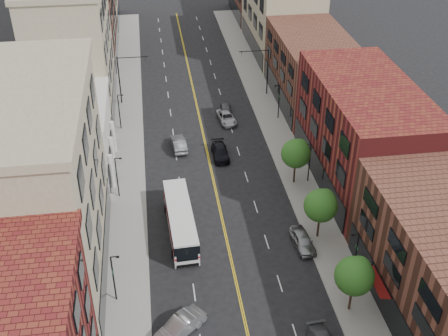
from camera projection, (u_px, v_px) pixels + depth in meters
name	position (u px, v px, depth m)	size (l,w,h in m)	color
sidewalk_left	(128.00, 147.00, 72.93)	(4.00, 110.00, 0.15)	gray
sidewalk_right	(279.00, 136.00, 75.28)	(4.00, 110.00, 0.15)	gray
bldg_l_tanoffice	(38.00, 192.00, 48.98)	(10.00, 22.00, 18.00)	gray
bldg_l_white	(66.00, 140.00, 66.65)	(10.00, 14.00, 8.00)	silver
bldg_l_far_a	(72.00, 48.00, 78.06)	(10.00, 20.00, 18.00)	gray
bldg_l_far_b	(83.00, 14.00, 95.49)	(10.00, 20.00, 15.00)	brown
bldg_r_mid	(363.00, 134.00, 63.73)	(10.00, 22.00, 12.00)	maroon
bldg_r_far_a	(312.00, 70.00, 81.73)	(10.00, 20.00, 10.00)	brown
bldg_r_far_b	(281.00, 12.00, 98.09)	(10.00, 22.00, 14.00)	gray
tree_r_1	(355.00, 275.00, 47.30)	(3.40, 3.40, 5.59)	black
tree_r_2	(322.00, 204.00, 55.61)	(3.40, 3.40, 5.59)	black
tree_r_3	(297.00, 152.00, 63.92)	(3.40, 3.40, 5.59)	black
lamp_l_1	(114.00, 276.00, 48.81)	(0.81, 0.55, 5.05)	black
lamp_l_2	(117.00, 175.00, 62.11)	(0.81, 0.55, 5.05)	black
lamp_l_3	(119.00, 110.00, 75.40)	(0.81, 0.55, 5.05)	black
lamp_r_1	(356.00, 252.00, 51.38)	(0.81, 0.55, 5.05)	black
lamp_r_2	(309.00, 160.00, 64.67)	(0.81, 0.55, 5.05)	black
lamp_r_3	(279.00, 100.00, 77.97)	(0.81, 0.55, 5.05)	black
signal_mast_left	(124.00, 74.00, 81.22)	(4.49, 0.18, 7.20)	black
signal_mast_right	(263.00, 66.00, 83.62)	(4.49, 0.18, 7.20)	black
city_bus	(180.00, 219.00, 57.55)	(3.07, 11.36, 2.89)	silver
car_angle_b	(180.00, 326.00, 46.90)	(1.66, 4.77, 1.57)	#B3B5BB
car_parked_far	(303.00, 241.00, 56.16)	(1.77, 4.41, 1.50)	#919398
car_lane_behind	(179.00, 144.00, 72.20)	(1.64, 4.71, 1.55)	#545459
car_lane_a	(220.00, 152.00, 70.58)	(1.95, 4.80, 1.39)	black
car_lane_b	(226.00, 117.00, 78.47)	(2.21, 4.80, 1.33)	#A4A5AB
car_lane_c	(226.00, 111.00, 80.03)	(1.70, 4.23, 1.44)	#49494D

